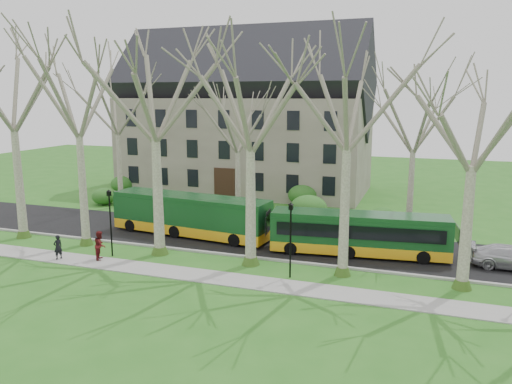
% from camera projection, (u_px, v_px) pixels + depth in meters
% --- Properties ---
extents(ground, '(120.00, 120.00, 0.00)m').
position_uv_depth(ground, '(203.00, 261.00, 31.52)').
color(ground, '#2A691E').
rests_on(ground, ground).
extents(sidewalk, '(70.00, 2.00, 0.06)m').
position_uv_depth(sidewalk, '(184.00, 274.00, 29.19)').
color(sidewalk, gray).
rests_on(sidewalk, ground).
extents(road, '(80.00, 8.00, 0.06)m').
position_uv_depth(road, '(235.00, 237.00, 36.61)').
color(road, black).
rests_on(road, ground).
extents(curb, '(80.00, 0.25, 0.14)m').
position_uv_depth(curb, '(212.00, 253.00, 32.90)').
color(curb, '#A5A39E').
rests_on(curb, ground).
extents(building, '(26.50, 12.20, 16.00)m').
position_uv_depth(building, '(245.00, 116.00, 54.17)').
color(building, slate).
rests_on(building, ground).
extents(tree_row_verge, '(49.00, 7.00, 14.00)m').
position_uv_depth(tree_row_verge, '(202.00, 150.00, 30.47)').
color(tree_row_verge, gray).
rests_on(tree_row_verge, ground).
extents(tree_row_far, '(33.00, 7.00, 12.00)m').
position_uv_depth(tree_row_far, '(244.00, 148.00, 41.01)').
color(tree_row_far, gray).
rests_on(tree_row_far, ground).
extents(lamp_row, '(36.22, 0.22, 4.30)m').
position_uv_depth(lamp_row, '(195.00, 225.00, 30.10)').
color(lamp_row, black).
rests_on(lamp_row, ground).
extents(hedges, '(30.60, 8.60, 2.00)m').
position_uv_depth(hedges, '(221.00, 198.00, 45.81)').
color(hedges, '#185521').
rests_on(hedges, ground).
extents(bus_lead, '(12.55, 3.95, 3.08)m').
position_uv_depth(bus_lead, '(190.00, 215.00, 36.92)').
color(bus_lead, '#14461E').
rests_on(bus_lead, road).
extents(bus_follow, '(11.51, 3.59, 2.83)m').
position_uv_depth(bus_follow, '(359.00, 233.00, 32.39)').
color(bus_follow, '#14461E').
rests_on(bus_follow, road).
extents(sedan, '(4.76, 2.04, 1.37)m').
position_uv_depth(sedan, '(512.00, 258.00, 29.82)').
color(sedan, '#B1B1B6').
rests_on(sedan, road).
extents(pedestrian_a, '(0.54, 0.66, 1.57)m').
position_uv_depth(pedestrian_a, '(58.00, 247.00, 31.57)').
color(pedestrian_a, black).
rests_on(pedestrian_a, sidewalk).
extents(pedestrian_b, '(1.00, 1.10, 1.84)m').
position_uv_depth(pedestrian_b, '(100.00, 245.00, 31.52)').
color(pedestrian_b, '#581416').
rests_on(pedestrian_b, sidewalk).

